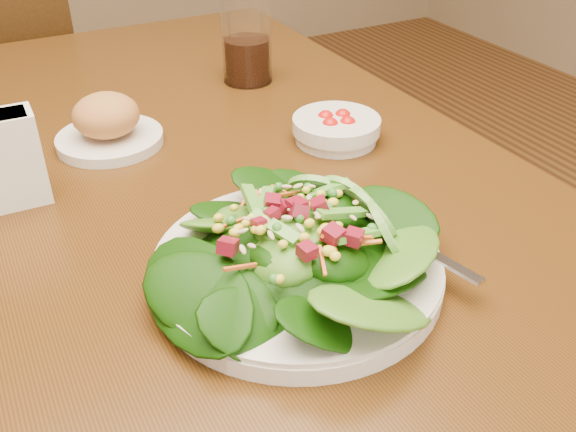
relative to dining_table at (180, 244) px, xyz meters
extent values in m
cube|color=#482C0E|center=(0.00, 0.00, 0.08)|extent=(0.90, 1.40, 0.04)
cylinder|color=#36210C|center=(0.39, 0.64, -0.29)|extent=(0.07, 0.07, 0.71)
cylinder|color=#36210C|center=(-0.02, 1.21, -0.43)|extent=(0.04, 0.04, 0.44)
cylinder|color=#36210C|center=(0.02, 0.83, -0.43)|extent=(0.04, 0.04, 0.44)
cylinder|color=silver|center=(0.05, -0.25, 0.11)|extent=(0.30, 0.30, 0.02)
ellipsoid|color=black|center=(0.05, -0.25, 0.14)|extent=(0.20, 0.20, 0.05)
cube|color=silver|center=(0.18, -0.28, 0.12)|extent=(0.05, 0.18, 0.01)
cylinder|color=silver|center=(-0.04, 0.15, 0.11)|extent=(0.15, 0.15, 0.02)
ellipsoid|color=#AB6B37|center=(-0.04, 0.15, 0.15)|extent=(0.10, 0.10, 0.06)
cylinder|color=silver|center=(0.25, 0.00, 0.12)|extent=(0.13, 0.13, 0.04)
sphere|color=red|center=(0.27, 0.01, 0.13)|extent=(0.03, 0.03, 0.03)
sphere|color=red|center=(0.24, 0.02, 0.13)|extent=(0.03, 0.03, 0.03)
sphere|color=red|center=(0.24, -0.01, 0.13)|extent=(0.03, 0.03, 0.03)
sphere|color=red|center=(0.26, -0.01, 0.13)|extent=(0.03, 0.03, 0.03)
cylinder|color=silver|center=(0.24, 0.28, 0.18)|extent=(0.09, 0.09, 0.15)
cylinder|color=black|center=(0.24, 0.28, 0.14)|extent=(0.08, 0.08, 0.08)
cube|color=white|center=(-0.19, 0.04, 0.16)|extent=(0.09, 0.05, 0.12)
cube|color=white|center=(-0.19, 0.04, 0.17)|extent=(0.08, 0.04, 0.10)
camera|label=1|loc=(-0.21, -0.71, 0.52)|focal=40.00mm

